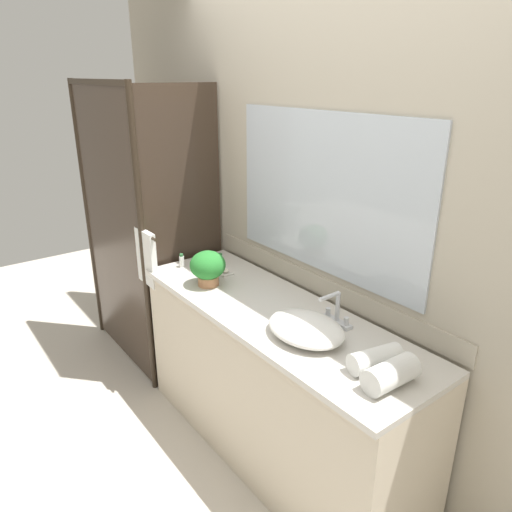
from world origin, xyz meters
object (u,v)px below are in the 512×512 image
Objects in this scene: sink_basin at (306,328)px; soap_dish at (224,272)px; amenity_bottle_body_wash at (220,260)px; rolled_towel_middle at (376,359)px; amenity_bottle_conditioner at (182,261)px; rolled_towel_near_edge at (391,374)px; faucet at (336,313)px; potted_plant at (208,267)px.

soap_dish is (-0.84, 0.11, -0.03)m from sink_basin.
rolled_towel_middle is at bearing -4.89° from amenity_bottle_body_wash.
soap_dish is 1.24× the size of amenity_bottle_body_wash.
rolled_towel_near_edge is (1.56, 0.05, 0.01)m from amenity_bottle_conditioner.
rolled_towel_middle is (1.32, -0.11, 0.01)m from amenity_bottle_body_wash.
faucet is at bearing 158.20° from rolled_towel_near_edge.
potted_plant is 2.02× the size of soap_dish.
amenity_bottle_body_wash is at bearing 133.71° from potted_plant.
faucet is 0.39m from rolled_towel_middle.
rolled_towel_middle reaches higher than sink_basin.
rolled_towel_middle is (1.45, 0.09, 0.01)m from amenity_bottle_conditioner.
rolled_towel_near_edge is (0.47, 0.00, 0.01)m from sink_basin.
amenity_bottle_body_wash is 0.35× the size of rolled_towel_near_edge.
faucet reaches higher than rolled_towel_near_edge.
amenity_bottle_body_wash is (-0.13, 0.06, 0.02)m from soap_dish.
potted_plant is (-0.76, -0.05, 0.07)m from sink_basin.
potted_plant is (-0.76, -0.24, 0.06)m from faucet.
rolled_towel_near_edge reaches higher than amenity_bottle_body_wash.
faucet is at bearing 12.15° from amenity_bottle_conditioner.
rolled_towel_middle is at bearing -2.78° from soap_dish.
amenity_bottle_body_wash is at bearing -178.31° from faucet.
faucet reaches higher than soap_dish.
potted_plant is at bearing -63.61° from soap_dish.
amenity_bottle_conditioner is (-1.09, -0.23, -0.02)m from faucet.
rolled_towel_near_edge is at bearing -22.88° from rolled_towel_middle.
sink_basin is at bearing -7.39° from soap_dish.
rolled_towel_near_edge is at bearing -4.57° from soap_dish.
amenity_bottle_conditioner is (-0.25, -0.15, 0.03)m from soap_dish.
amenity_bottle_conditioner is 0.38× the size of rolled_towel_near_edge.
rolled_towel_near_edge is at bearing -6.35° from amenity_bottle_body_wash.
faucet is (0.00, 0.19, 0.01)m from sink_basin.
amenity_bottle_conditioner is 0.39× the size of rolled_towel_middle.
amenity_bottle_conditioner reaches higher than soap_dish.
faucet is at bearing 5.70° from soap_dish.
rolled_towel_middle is at bearing 157.12° from rolled_towel_near_edge.
potted_plant reaches higher than faucet.
sink_basin and amenity_bottle_conditioner have the same top height.
amenity_bottle_conditioner is at bearing -177.80° from sink_basin.
sink_basin is 1.09m from amenity_bottle_conditioner.
potted_plant is at bearing -177.35° from rolled_towel_near_edge.
faucet is 1.72× the size of soap_dish.
sink_basin is 0.76m from potted_plant.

